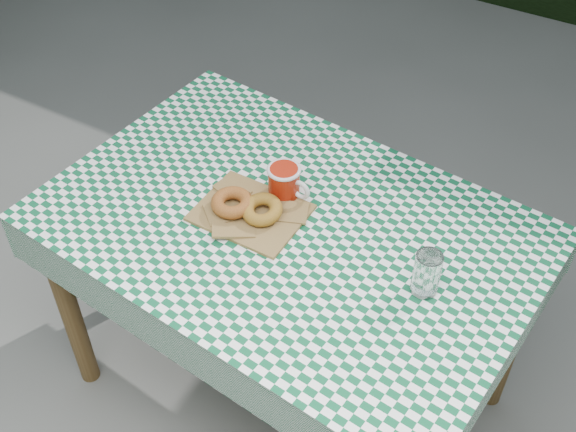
% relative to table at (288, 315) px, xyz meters
% --- Properties ---
extents(ground, '(60.00, 60.00, 0.00)m').
position_rel_table_xyz_m(ground, '(-0.11, -0.04, -0.38)').
color(ground, '#5A5A55').
rests_on(ground, ground).
extents(table, '(1.32, 0.95, 0.75)m').
position_rel_table_xyz_m(table, '(0.00, 0.00, 0.00)').
color(table, brown).
rests_on(table, ground).
extents(tablecloth, '(1.34, 0.97, 0.01)m').
position_rel_table_xyz_m(tablecloth, '(0.00, -0.00, 0.38)').
color(tablecloth, '#0B4B2B').
rests_on(tablecloth, table).
extents(paper_bag, '(0.28, 0.22, 0.01)m').
position_rel_table_xyz_m(paper_bag, '(-0.10, -0.02, 0.39)').
color(paper_bag, olive).
rests_on(paper_bag, tablecloth).
extents(bagel_front, '(0.13, 0.13, 0.03)m').
position_rel_table_xyz_m(bagel_front, '(-0.15, -0.03, 0.41)').
color(bagel_front, '#9D5D20').
rests_on(bagel_front, paper_bag).
extents(bagel_back, '(0.12, 0.12, 0.03)m').
position_rel_table_xyz_m(bagel_back, '(-0.07, -0.02, 0.41)').
color(bagel_back, olive).
rests_on(bagel_back, paper_bag).
extents(coffee_mug, '(0.18, 0.18, 0.09)m').
position_rel_table_xyz_m(coffee_mug, '(-0.06, 0.09, 0.43)').
color(coffee_mug, maroon).
rests_on(coffee_mug, tablecloth).
extents(drinking_glass, '(0.08, 0.08, 0.12)m').
position_rel_table_xyz_m(drinking_glass, '(0.39, -0.03, 0.44)').
color(drinking_glass, white).
rests_on(drinking_glass, tablecloth).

